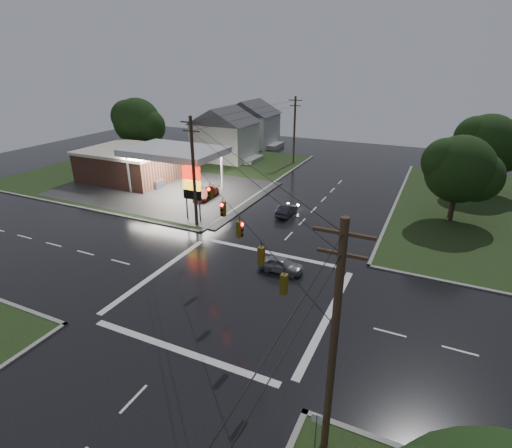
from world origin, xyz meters
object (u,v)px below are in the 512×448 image
at_px(utility_pole_nw, 194,171).
at_px(utility_pole_n, 294,130).
at_px(tree_nw_behind, 138,122).
at_px(tree_ne_far, 489,144).
at_px(house_near, 225,133).
at_px(house_far, 251,123).
at_px(utility_pole_se, 334,343).
at_px(pylon_sign, 192,184).
at_px(gas_station, 137,163).
at_px(car_pump, 206,194).
at_px(tree_ne_near, 461,170).
at_px(car_crossing, 281,264).
at_px(car_north, 287,210).

xyz_separation_m(utility_pole_nw, utility_pole_n, (0.00, 28.50, -0.25)).
distance_m(utility_pole_n, tree_nw_behind, 25.63).
bearing_deg(utility_pole_n, tree_ne_far, -8.55).
height_order(utility_pole_n, house_near, utility_pole_n).
bearing_deg(house_far, utility_pole_nw, -72.08).
relative_size(utility_pole_se, utility_pole_n, 1.05).
bearing_deg(tree_nw_behind, pylon_sign, -39.87).
bearing_deg(gas_station, car_pump, -12.15).
height_order(pylon_sign, tree_ne_near, tree_ne_near).
relative_size(gas_station, pylon_sign, 4.37).
bearing_deg(utility_pole_nw, tree_ne_near, 27.86).
xyz_separation_m(tree_ne_far, car_pump, (-30.15, -17.02, -5.54)).
bearing_deg(tree_ne_near, utility_pole_se, -98.38).
distance_m(gas_station, utility_pole_n, 24.60).
bearing_deg(car_pump, tree_ne_far, 27.44).
distance_m(pylon_sign, tree_nw_behind, 30.49).
xyz_separation_m(pylon_sign, utility_pole_nw, (1.00, -1.00, 1.71)).
distance_m(utility_pole_n, house_far, 16.00).
relative_size(tree_ne_far, car_crossing, 2.71).
relative_size(utility_pole_nw, utility_pole_n, 1.05).
xyz_separation_m(gas_station, tree_ne_far, (42.83, 14.29, 3.63)).
bearing_deg(utility_pole_n, utility_pole_se, -68.20).
bearing_deg(utility_pole_nw, utility_pole_n, 90.00).
xyz_separation_m(utility_pole_n, house_far, (-12.45, 10.00, -1.06)).
height_order(pylon_sign, utility_pole_se, utility_pole_se).
relative_size(utility_pole_n, car_pump, 2.39).
distance_m(gas_station, tree_nw_behind, 13.63).
bearing_deg(pylon_sign, car_crossing, -26.50).
xyz_separation_m(utility_pole_nw, utility_pole_se, (19.00, -19.00, 0.00)).
bearing_deg(tree_ne_near, house_far, 144.23).
xyz_separation_m(utility_pole_se, car_crossing, (-7.62, 13.83, -5.10)).
xyz_separation_m(house_near, tree_nw_behind, (-12.89, -6.01, 1.77)).
bearing_deg(car_pump, car_north, -6.59).
relative_size(utility_pole_nw, tree_ne_near, 1.22).
bearing_deg(tree_nw_behind, house_far, 56.56).
bearing_deg(pylon_sign, house_near, 112.28).
bearing_deg(house_far, car_crossing, -61.38).
xyz_separation_m(utility_pole_nw, car_north, (7.30, 6.61, -5.11)).
relative_size(house_near, car_pump, 2.52).
relative_size(utility_pole_se, tree_ne_near, 1.22).
relative_size(gas_station, utility_pole_nw, 2.38).
bearing_deg(utility_pole_n, house_near, -170.09).
distance_m(car_north, car_pump, 10.83).
bearing_deg(utility_pole_se, utility_pole_nw, 135.00).
xyz_separation_m(gas_station, car_crossing, (27.55, -15.37, -1.93)).
relative_size(gas_station, tree_ne_far, 2.67).
bearing_deg(gas_station, house_far, 82.50).
relative_size(utility_pole_se, car_pump, 2.50).
xyz_separation_m(tree_ne_near, car_crossing, (-12.26, -17.67, -4.94)).
distance_m(pylon_sign, utility_pole_nw, 2.22).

